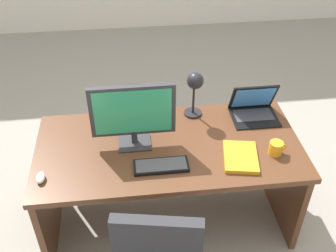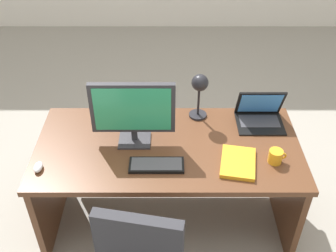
# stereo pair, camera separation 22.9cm
# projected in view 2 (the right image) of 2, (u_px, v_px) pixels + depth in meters

# --- Properties ---
(ground) EXTENTS (12.00, 12.00, 0.00)m
(ground) POSITION_uv_depth(u_px,v_px,m) (168.00, 103.00, 4.15)
(ground) COLOR gray
(desk) EXTENTS (1.66, 0.80, 0.72)m
(desk) POSITION_uv_depth(u_px,v_px,m) (168.00, 164.00, 2.68)
(desk) COLOR #56331E
(desk) RESTS_ON ground
(monitor) EXTENTS (0.51, 0.16, 0.43)m
(monitor) POSITION_uv_depth(u_px,v_px,m) (133.00, 110.00, 2.40)
(monitor) COLOR #2D2D33
(monitor) RESTS_ON desk
(laptop) EXTENTS (0.31, 0.26, 0.23)m
(laptop) POSITION_uv_depth(u_px,v_px,m) (260.00, 112.00, 2.68)
(laptop) COLOR black
(laptop) RESTS_ON desk
(keyboard) EXTENTS (0.32, 0.13, 0.02)m
(keyboard) POSITION_uv_depth(u_px,v_px,m) (157.00, 165.00, 2.36)
(keyboard) COLOR black
(keyboard) RESTS_ON desk
(mouse) EXTENTS (0.05, 0.09, 0.04)m
(mouse) POSITION_uv_depth(u_px,v_px,m) (38.00, 167.00, 2.33)
(mouse) COLOR silver
(mouse) RESTS_ON desk
(desk_lamp) EXTENTS (0.12, 0.15, 0.34)m
(desk_lamp) POSITION_uv_depth(u_px,v_px,m) (200.00, 88.00, 2.59)
(desk_lamp) COLOR black
(desk_lamp) RESTS_ON desk
(book) EXTENTS (0.24, 0.30, 0.03)m
(book) POSITION_uv_depth(u_px,v_px,m) (238.00, 163.00, 2.37)
(book) COLOR orange
(book) RESTS_ON desk
(coffee_mug) EXTENTS (0.11, 0.08, 0.08)m
(coffee_mug) POSITION_uv_depth(u_px,v_px,m) (276.00, 156.00, 2.37)
(coffee_mug) COLOR orange
(coffee_mug) RESTS_ON desk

